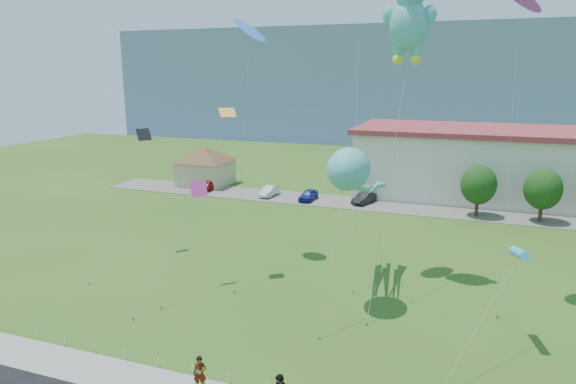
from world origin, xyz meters
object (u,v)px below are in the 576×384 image
Objects in this scene: pavilion at (205,162)px; parked_car_red at (208,186)px; pedestrian_left at (200,373)px; parked_car_black at (364,198)px; parked_car_silver at (269,191)px; octopus_kite at (353,177)px; parked_car_blue at (308,195)px; teddy_bear_kite at (409,19)px.

pavilion reaches higher than parked_car_red.
pedestrian_left is 0.46× the size of parked_car_black.
parked_car_silver is 29.91m from octopus_kite.
parked_car_black is (-0.11, 37.54, -0.28)m from pedestrian_left.
pavilion is 46.05m from pedestrian_left.
pavilion is 0.79× the size of octopus_kite.
pedestrian_left reaches higher than parked_car_black.
pedestrian_left is 0.47× the size of parked_car_blue.
parked_car_silver is 0.32× the size of octopus_kite.
parked_car_red is (-20.00, 37.15, -0.27)m from pedestrian_left.
pavilion is 2.45× the size of parked_car_black.
parked_car_blue reaches higher than parked_car_black.
octopus_kite is at bearing -63.49° from parked_car_blue.
parked_car_blue is 0.32× the size of octopus_kite.
teddy_bear_kite reaches higher than octopus_kite.
parked_car_red is 35.09m from octopus_kite.
pavilion is 2.47× the size of parked_car_red.
parked_car_silver is 11.50m from parked_car_black.
pedestrian_left is 42.19m from parked_car_red.
pavilion reaches higher than parked_car_black.
pedestrian_left is 37.54m from parked_car_black.
parked_car_blue is at bearing 4.58° from parked_car_red.
pedestrian_left is at bearing -110.00° from teddy_bear_kite.
teddy_bear_kite is at bearing -29.88° from parked_car_red.
teddy_bear_kite is (18.07, -19.32, 17.47)m from parked_car_silver.
octopus_kite is at bearing -115.18° from teddy_bear_kite.
parked_car_black is 26.21m from octopus_kite.
octopus_kite reaches higher than parked_car_silver.
parked_car_blue is at bearing -0.02° from parked_car_silver.
pavilion is 22.25m from parked_car_black.
parked_car_blue is 0.18× the size of teddy_bear_kite.
octopus_kite reaches higher than parked_car_black.
parked_car_black is (21.94, -2.83, -2.35)m from pavilion.
pavilion reaches higher than pedestrian_left.
parked_car_black is 27.18m from teddy_bear_kite.
parked_car_silver is at bearing 88.02° from pedestrian_left.
teddy_bear_kite is (12.99, -18.96, 17.45)m from parked_car_blue.
pavilion is 2.50× the size of parked_car_blue.
pedestrian_left is 37.32m from parked_car_blue.
teddy_bear_kite is at bearing -53.00° from parked_car_blue.
pavilion reaches higher than parked_car_blue.
parked_car_red is (2.06, -3.23, -2.33)m from pavilion.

